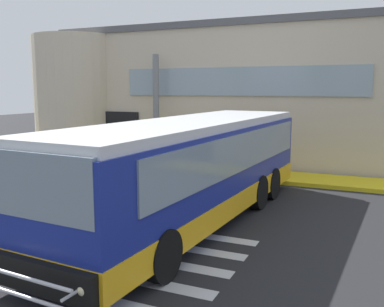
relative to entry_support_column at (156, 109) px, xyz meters
name	(u,v)px	position (x,y,z in m)	size (l,w,h in m)	color
ground_plane	(149,200)	(2.62, -5.40, -2.59)	(80.00, 90.00, 0.02)	#232326
bay_paint_stripes	(133,257)	(4.62, -9.60, -2.57)	(4.40, 3.96, 0.01)	silver
terminal_building	(239,94)	(1.95, 6.13, 0.62)	(18.38, 13.80, 6.42)	beige
boarding_curb	(205,171)	(2.62, -0.60, -2.50)	(20.58, 2.00, 0.15)	yellow
entry_support_column	(156,109)	(0.00, 0.00, 0.00)	(0.28, 0.28, 4.86)	slate
bus_main_foreground	(191,173)	(4.77, -6.92, -1.24)	(3.67, 11.03, 2.70)	navy
passenger_near_column	(169,144)	(0.80, -0.35, -1.50)	(0.55, 0.36, 1.68)	#1E2338
passenger_by_doorway	(179,147)	(1.55, -0.88, -1.50)	(0.48, 0.41, 1.68)	#1E2338
safety_bollard_yellow	(245,171)	(4.70, -1.80, -2.13)	(0.18, 0.18, 0.90)	yellow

